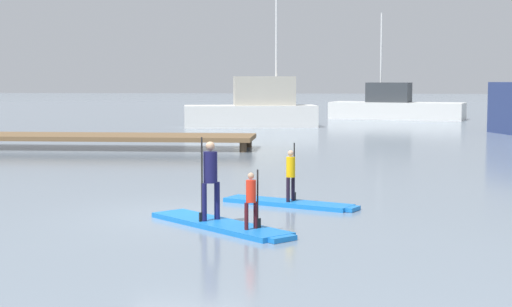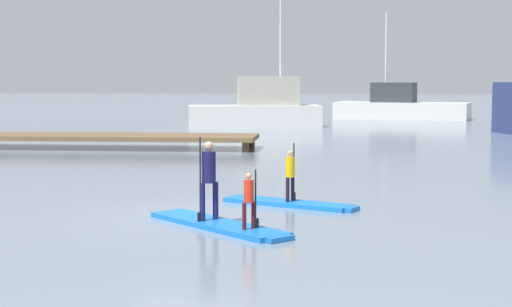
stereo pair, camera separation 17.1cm
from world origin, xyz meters
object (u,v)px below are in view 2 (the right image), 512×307
object	(u,v)px
paddleboard_near	(290,203)
paddler_child_front	(249,198)
paddler_child_solo	(290,172)
motor_boat_small_navy	(259,108)
paddleboard_far	(220,225)
fishing_boat_green_midground	(400,107)
paddler_adult	(209,175)

from	to	relation	value
paddleboard_near	paddler_child_front	xyz separation A→B (m)	(-0.58, -3.46, 0.64)
paddler_child_solo	motor_boat_small_navy	world-z (taller)	motor_boat_small_navy
paddleboard_far	paddler_child_front	size ratio (longest dim) A/B	2.82
paddleboard_near	fishing_boat_green_midground	world-z (taller)	fishing_boat_green_midground
paddler_adult	motor_boat_small_navy	bearing A→B (deg)	93.43
paddler_child_solo	paddler_child_front	world-z (taller)	paddler_child_solo
paddleboard_near	paddler_adult	bearing A→B (deg)	-119.65
fishing_boat_green_midground	motor_boat_small_navy	distance (m)	12.96
paddleboard_near	fishing_boat_green_midground	size ratio (longest dim) A/B	0.34
fishing_boat_green_midground	paddleboard_near	bearing A→B (deg)	-98.19
paddler_child_solo	paddleboard_far	world-z (taller)	paddler_child_solo
paddleboard_near	fishing_boat_green_midground	bearing A→B (deg)	81.81
paddleboard_far	fishing_boat_green_midground	bearing A→B (deg)	80.69
paddleboard_far	motor_boat_small_navy	world-z (taller)	motor_boat_small_navy
paddler_adult	paddleboard_near	bearing A→B (deg)	60.35
paddler_adult	paddler_child_front	bearing A→B (deg)	-43.88
fishing_boat_green_midground	motor_boat_small_navy	xyz separation A→B (m)	(-8.84, -9.48, 0.24)
motor_boat_small_navy	paddler_child_front	bearing A→B (deg)	-85.07
paddleboard_far	paddler_adult	distance (m)	1.01
fishing_boat_green_midground	motor_boat_small_navy	world-z (taller)	motor_boat_small_navy
paddler_child_solo	paddleboard_far	bearing A→B (deg)	-113.52
paddler_child_front	motor_boat_small_navy	world-z (taller)	motor_boat_small_navy
paddleboard_far	paddler_child_front	bearing A→B (deg)	-43.97
fishing_boat_green_midground	paddler_child_solo	bearing A→B (deg)	-98.18
paddler_child_solo	motor_boat_small_navy	distance (m)	28.85
paddler_child_solo	paddler_adult	xyz separation A→B (m)	(-1.48, -2.60, 0.24)
paddler_adult	motor_boat_small_navy	size ratio (longest dim) A/B	0.21
paddler_child_solo	paddler_child_front	size ratio (longest dim) A/B	1.20
paddler_child_solo	motor_boat_small_navy	xyz separation A→B (m)	(-3.36, 28.65, 0.31)
paddleboard_near	motor_boat_small_navy	bearing A→B (deg)	96.66
fishing_boat_green_midground	paddler_child_front	bearing A→B (deg)	-98.30
paddler_child_solo	paddleboard_near	bearing A→B (deg)	-126.94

